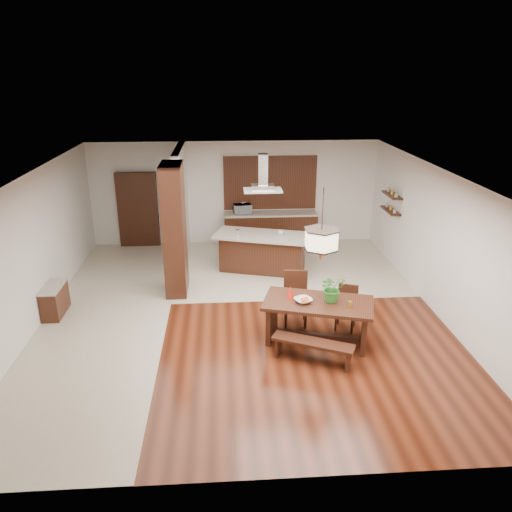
{
  "coord_description": "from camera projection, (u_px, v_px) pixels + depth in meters",
  "views": [
    {
      "loc": [
        -0.34,
        -9.26,
        4.75
      ],
      "look_at": [
        0.3,
        0.0,
        1.25
      ],
      "focal_mm": 35.0,
      "sensor_mm": 36.0,
      "label": 1
    }
  ],
  "objects": [
    {
      "name": "room_shell",
      "position": [
        241.0,
        217.0,
        9.61
      ],
      "size": [
        9.0,
        9.04,
        2.92
      ],
      "color": "#3A160A",
      "rests_on": "ground"
    },
    {
      "name": "tile_hallway",
      "position": [
        107.0,
        317.0,
        10.16
      ],
      "size": [
        2.5,
        9.0,
        0.01
      ],
      "primitive_type": "cube",
      "color": "beige",
      "rests_on": "ground"
    },
    {
      "name": "tile_kitchen",
      "position": [
        286.0,
        266.0,
        12.75
      ],
      "size": [
        5.5,
        4.0,
        0.01
      ],
      "primitive_type": "cube",
      "color": "beige",
      "rests_on": "ground"
    },
    {
      "name": "soffit_band",
      "position": [
        240.0,
        175.0,
        9.32
      ],
      "size": [
        8.0,
        9.0,
        0.02
      ],
      "primitive_type": "cube",
      "color": "#3F1E0F",
      "rests_on": "room_shell"
    },
    {
      "name": "partition_pier",
      "position": [
        174.0,
        230.0,
        10.86
      ],
      "size": [
        0.45,
        1.0,
        2.9
      ],
      "primitive_type": "cube",
      "color": "black",
      "rests_on": "ground"
    },
    {
      "name": "partition_stub",
      "position": [
        181.0,
        205.0,
        12.82
      ],
      "size": [
        0.18,
        2.4,
        2.9
      ],
      "primitive_type": "cube",
      "color": "silver",
      "rests_on": "ground"
    },
    {
      "name": "hallway_console",
      "position": [
        55.0,
        300.0,
        10.17
      ],
      "size": [
        0.37,
        0.88,
        0.63
      ],
      "primitive_type": "cube",
      "color": "black",
      "rests_on": "ground"
    },
    {
      "name": "hallway_doorway",
      "position": [
        138.0,
        210.0,
        13.9
      ],
      "size": [
        1.1,
        0.2,
        2.1
      ],
      "primitive_type": "cube",
      "color": "black",
      "rests_on": "ground"
    },
    {
      "name": "rear_counter",
      "position": [
        270.0,
        229.0,
        14.16
      ],
      "size": [
        2.6,
        0.62,
        0.95
      ],
      "color": "black",
      "rests_on": "ground"
    },
    {
      "name": "kitchen_window",
      "position": [
        270.0,
        183.0,
        13.95
      ],
      "size": [
        2.6,
        0.08,
        1.5
      ],
      "primitive_type": "cube",
      "color": "brown",
      "rests_on": "room_shell"
    },
    {
      "name": "shelf_lower",
      "position": [
        390.0,
        211.0,
        12.52
      ],
      "size": [
        0.26,
        0.9,
        0.04
      ],
      "primitive_type": "cube",
      "color": "black",
      "rests_on": "room_shell"
    },
    {
      "name": "shelf_upper",
      "position": [
        392.0,
        195.0,
        12.38
      ],
      "size": [
        0.26,
        0.9,
        0.04
      ],
      "primitive_type": "cube",
      "color": "black",
      "rests_on": "room_shell"
    },
    {
      "name": "dining_table",
      "position": [
        318.0,
        312.0,
        9.06
      ],
      "size": [
        2.15,
        1.49,
        0.81
      ],
      "rotation": [
        0.0,
        0.0,
        -0.29
      ],
      "color": "black",
      "rests_on": "ground"
    },
    {
      "name": "dining_bench",
      "position": [
        313.0,
        351.0,
        8.56
      ],
      "size": [
        1.41,
        0.89,
        0.4
      ],
      "primitive_type": null,
      "rotation": [
        0.0,
        0.0,
        -0.45
      ],
      "color": "black",
      "rests_on": "ground"
    },
    {
      "name": "dining_chair_left",
      "position": [
        296.0,
        299.0,
        9.73
      ],
      "size": [
        0.51,
        0.51,
        1.06
      ],
      "primitive_type": null,
      "rotation": [
        0.0,
        0.0,
        -0.09
      ],
      "color": "black",
      "rests_on": "ground"
    },
    {
      "name": "dining_chair_right",
      "position": [
        346.0,
        308.0,
        9.56
      ],
      "size": [
        0.5,
        0.5,
        0.87
      ],
      "primitive_type": null,
      "rotation": [
        0.0,
        0.0,
        -0.39
      ],
      "color": "black",
      "rests_on": "ground"
    },
    {
      "name": "pendant_lantern",
      "position": [
        322.0,
        226.0,
        8.48
      ],
      "size": [
        0.64,
        0.64,
        1.31
      ],
      "primitive_type": null,
      "color": "beige",
      "rests_on": "room_shell"
    },
    {
      "name": "foliage_plant",
      "position": [
        332.0,
        288.0,
        8.91
      ],
      "size": [
        0.53,
        0.48,
        0.51
      ],
      "primitive_type": "imported",
      "rotation": [
        0.0,
        0.0,
        0.2
      ],
      "color": "#2E7326",
      "rests_on": "dining_table"
    },
    {
      "name": "fruit_bowl",
      "position": [
        303.0,
        300.0,
        8.94
      ],
      "size": [
        0.4,
        0.4,
        0.07
      ],
      "primitive_type": "imported",
      "rotation": [
        0.0,
        0.0,
        0.43
      ],
      "color": "beige",
      "rests_on": "dining_table"
    },
    {
      "name": "napkin_cone",
      "position": [
        290.0,
        292.0,
        9.11
      ],
      "size": [
        0.19,
        0.19,
        0.23
      ],
      "primitive_type": "cone",
      "rotation": [
        0.0,
        0.0,
        0.37
      ],
      "color": "red",
      "rests_on": "dining_table"
    },
    {
      "name": "gold_ornament",
      "position": [
        350.0,
        304.0,
        8.76
      ],
      "size": [
        0.09,
        0.09,
        0.11
      ],
      "primitive_type": "cylinder",
      "rotation": [
        0.0,
        0.0,
        -0.22
      ],
      "color": "gold",
      "rests_on": "dining_table"
    },
    {
      "name": "kitchen_island",
      "position": [
        262.0,
        252.0,
        12.33
      ],
      "size": [
        2.52,
        1.64,
        0.96
      ],
      "rotation": [
        0.0,
        0.0,
        -0.3
      ],
      "color": "black",
      "rests_on": "ground"
    },
    {
      "name": "range_hood",
      "position": [
        263.0,
        173.0,
        11.63
      ],
      "size": [
        0.9,
        0.55,
        0.87
      ],
      "primitive_type": null,
      "color": "silver",
      "rests_on": "room_shell"
    },
    {
      "name": "island_cup",
      "position": [
        280.0,
        233.0,
        12.09
      ],
      "size": [
        0.17,
        0.17,
        0.1
      ],
      "primitive_type": "imported",
      "rotation": [
        0.0,
        0.0,
        -0.42
      ],
      "color": "silver",
      "rests_on": "kitchen_island"
    },
    {
      "name": "microwave",
      "position": [
        242.0,
        209.0,
        13.86
      ],
      "size": [
        0.53,
        0.4,
        0.27
      ],
      "primitive_type": "imported",
      "rotation": [
        0.0,
        0.0,
        0.16
      ],
      "color": "#B3B5BA",
      "rests_on": "rear_counter"
    }
  ]
}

